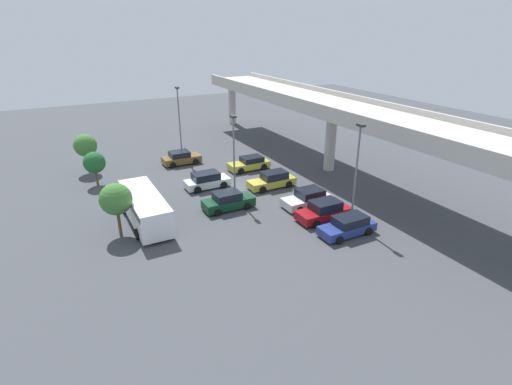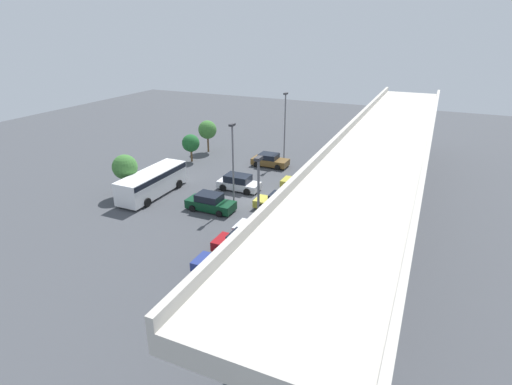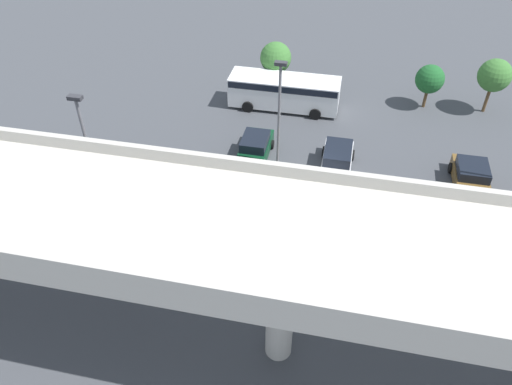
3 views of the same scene
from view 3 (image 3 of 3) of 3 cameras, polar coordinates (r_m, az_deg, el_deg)
ground_plane at (r=31.26m, az=6.26°, el=0.29°), size 109.87×109.87×0.00m
highway_overpass at (r=18.27m, az=3.15°, el=-6.11°), size 52.44×6.78×7.94m
parked_car_0 at (r=33.65m, az=23.36°, el=1.60°), size 2.25×4.34×1.52m
parked_car_1 at (r=28.06m, az=13.89°, el=-4.50°), size 2.11×4.60×1.47m
parked_car_2 at (r=32.71m, az=9.25°, el=3.73°), size 2.13×4.39×1.60m
parked_car_3 at (r=28.39m, az=2.35°, el=-2.32°), size 2.00×4.81×1.61m
parked_car_4 at (r=33.36m, az=-0.15°, el=5.04°), size 2.08×4.50×1.59m
parked_car_5 at (r=29.12m, az=-8.29°, el=-1.54°), size 2.22×4.50×1.58m
parked_car_6 at (r=30.26m, az=-13.12°, el=-0.36°), size 2.17×4.66×1.63m
parked_car_7 at (r=31.47m, az=-18.05°, el=0.23°), size 2.04×4.54×1.48m
shuttle_bus at (r=38.75m, az=3.26°, el=11.61°), size 8.33×2.81×2.46m
lamp_post_near_aisle at (r=29.76m, az=2.66°, el=9.09°), size 0.70×0.35×7.80m
lamp_post_mid_lot at (r=27.29m, az=-18.46°, el=4.19°), size 0.70×0.35×8.17m
tree_front_left at (r=41.31m, az=25.62°, el=11.96°), size 2.42×2.42×4.21m
tree_front_centre at (r=40.51m, az=19.25°, el=12.13°), size 2.15×2.15×3.43m
tree_front_far_right at (r=40.24m, az=2.26°, el=15.12°), size 2.44×2.44×4.18m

